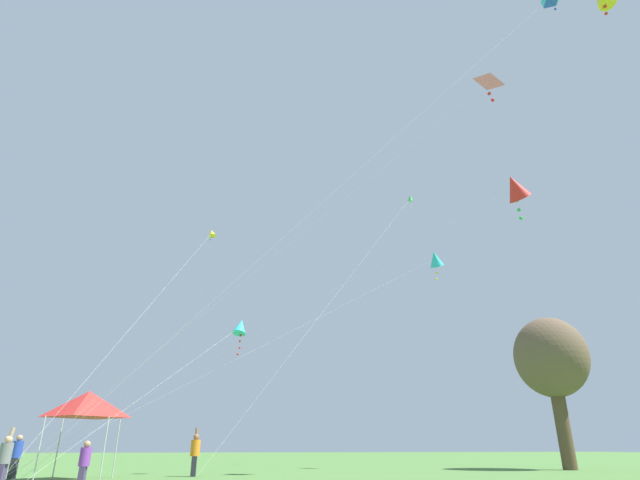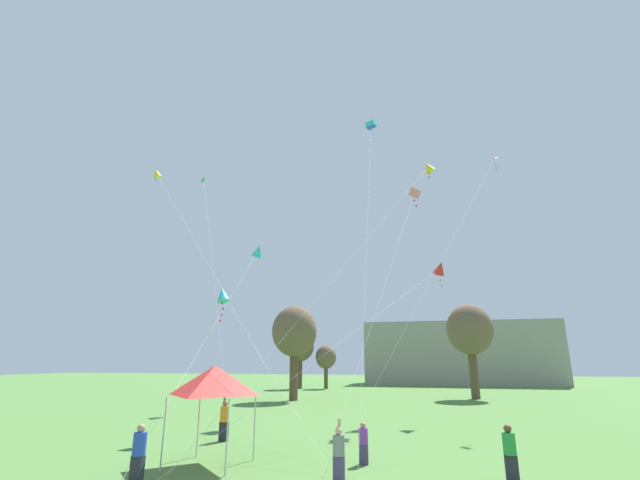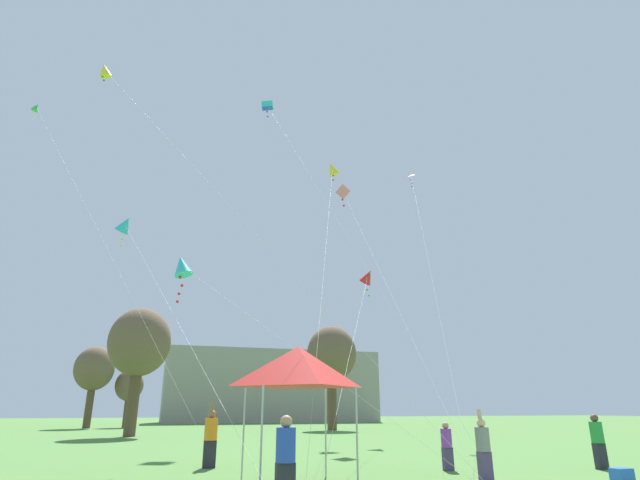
{
  "view_description": "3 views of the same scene",
  "coord_description": "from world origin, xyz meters",
  "px_view_note": "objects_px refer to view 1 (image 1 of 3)",
  "views": [
    {
      "loc": [
        19.27,
        10.72,
        1.29
      ],
      "look_at": [
        -2.31,
        14.58,
        10.38
      ],
      "focal_mm": 28.0,
      "sensor_mm": 36.0,
      "label": 1
    },
    {
      "loc": [
        3.01,
        -11.2,
        3.73
      ],
      "look_at": [
        -2.53,
        11.34,
        10.29
      ],
      "focal_mm": 24.0,
      "sensor_mm": 36.0,
      "label": 2
    },
    {
      "loc": [
        -9.0,
        -9.08,
        1.9
      ],
      "look_at": [
        -2.26,
        11.41,
        9.19
      ],
      "focal_mm": 28.0,
      "sensor_mm": 36.0,
      "label": 3
    }
  ],
  "objects_px": {
    "kite_yellow_diamond_0": "(211,234)",
    "kite_cyan_diamond_3": "(240,327)",
    "kite_green_diamond_4": "(410,199)",
    "kite_cyan_diamond_1": "(435,259)",
    "person_blue_shirt": "(16,455)",
    "kite_red_diamond_2": "(515,188)",
    "person_orange_shirt": "(195,452)",
    "person_grey_shirt": "(4,459)",
    "person_purple_shirt": "(84,463)",
    "festival_tent": "(88,404)",
    "kite_pink_delta_6": "(488,83)"
  },
  "relations": [
    {
      "from": "kite_pink_delta_6",
      "to": "person_orange_shirt",
      "type": "bearing_deg",
      "value": -128.72
    },
    {
      "from": "person_purple_shirt",
      "to": "person_blue_shirt",
      "type": "bearing_deg",
      "value": 140.65
    },
    {
      "from": "kite_yellow_diamond_0",
      "to": "kite_green_diamond_4",
      "type": "relative_size",
      "value": 0.66
    },
    {
      "from": "kite_cyan_diamond_1",
      "to": "kite_pink_delta_6",
      "type": "bearing_deg",
      "value": -12.06
    },
    {
      "from": "person_grey_shirt",
      "to": "kite_pink_delta_6",
      "type": "height_order",
      "value": "kite_pink_delta_6"
    },
    {
      "from": "person_orange_shirt",
      "to": "person_grey_shirt",
      "type": "bearing_deg",
      "value": 153.74
    },
    {
      "from": "person_blue_shirt",
      "to": "kite_green_diamond_4",
      "type": "distance_m",
      "value": 33.82
    },
    {
      "from": "festival_tent",
      "to": "person_blue_shirt",
      "type": "bearing_deg",
      "value": -110.23
    },
    {
      "from": "person_purple_shirt",
      "to": "kite_green_diamond_4",
      "type": "distance_m",
      "value": 34.15
    },
    {
      "from": "person_grey_shirt",
      "to": "kite_yellow_diamond_0",
      "type": "height_order",
      "value": "kite_yellow_diamond_0"
    },
    {
      "from": "kite_red_diamond_2",
      "to": "person_blue_shirt",
      "type": "bearing_deg",
      "value": -118.68
    },
    {
      "from": "person_grey_shirt",
      "to": "kite_cyan_diamond_1",
      "type": "relative_size",
      "value": 0.08
    },
    {
      "from": "kite_cyan_diamond_1",
      "to": "kite_pink_delta_6",
      "type": "xyz_separation_m",
      "value": [
        14.38,
        -3.07,
        3.05
      ]
    },
    {
      "from": "kite_yellow_diamond_0",
      "to": "kite_pink_delta_6",
      "type": "relative_size",
      "value": 0.78
    },
    {
      "from": "person_blue_shirt",
      "to": "kite_pink_delta_6",
      "type": "height_order",
      "value": "kite_pink_delta_6"
    },
    {
      "from": "person_blue_shirt",
      "to": "kite_cyan_diamond_1",
      "type": "xyz_separation_m",
      "value": [
        -5.48,
        22.57,
        12.5
      ]
    },
    {
      "from": "person_orange_shirt",
      "to": "person_grey_shirt",
      "type": "xyz_separation_m",
      "value": [
        6.83,
        -5.71,
        -0.12
      ]
    },
    {
      "from": "kite_yellow_diamond_0",
      "to": "kite_cyan_diamond_3",
      "type": "height_order",
      "value": "kite_yellow_diamond_0"
    },
    {
      "from": "kite_cyan_diamond_3",
      "to": "kite_green_diamond_4",
      "type": "xyz_separation_m",
      "value": [
        -10.19,
        14.42,
        14.35
      ]
    },
    {
      "from": "person_blue_shirt",
      "to": "festival_tent",
      "type": "bearing_deg",
      "value": -132.19
    },
    {
      "from": "kite_cyan_diamond_1",
      "to": "kite_red_diamond_2",
      "type": "distance_m",
      "value": 16.56
    },
    {
      "from": "kite_pink_delta_6",
      "to": "person_blue_shirt",
      "type": "bearing_deg",
      "value": -114.55
    },
    {
      "from": "kite_green_diamond_4",
      "to": "kite_cyan_diamond_1",
      "type": "bearing_deg",
      "value": -9.44
    },
    {
      "from": "person_grey_shirt",
      "to": "kite_cyan_diamond_3",
      "type": "distance_m",
      "value": 12.85
    },
    {
      "from": "person_purple_shirt",
      "to": "kite_red_diamond_2",
      "type": "bearing_deg",
      "value": 2.24
    },
    {
      "from": "kite_cyan_diamond_1",
      "to": "kite_yellow_diamond_0",
      "type": "bearing_deg",
      "value": -90.74
    },
    {
      "from": "person_grey_shirt",
      "to": "person_purple_shirt",
      "type": "bearing_deg",
      "value": -46.03
    },
    {
      "from": "person_purple_shirt",
      "to": "person_orange_shirt",
      "type": "bearing_deg",
      "value": 83.55
    },
    {
      "from": "person_orange_shirt",
      "to": "kite_yellow_diamond_0",
      "type": "height_order",
      "value": "kite_yellow_diamond_0"
    },
    {
      "from": "person_grey_shirt",
      "to": "kite_cyan_diamond_3",
      "type": "bearing_deg",
      "value": 11.04
    },
    {
      "from": "person_purple_shirt",
      "to": "kite_red_diamond_2",
      "type": "distance_m",
      "value": 17.83
    },
    {
      "from": "kite_cyan_diamond_3",
      "to": "person_blue_shirt",
      "type": "bearing_deg",
      "value": -77.35
    },
    {
      "from": "person_purple_shirt",
      "to": "kite_yellow_diamond_0",
      "type": "distance_m",
      "value": 18.43
    },
    {
      "from": "kite_red_diamond_2",
      "to": "kite_pink_delta_6",
      "type": "bearing_deg",
      "value": 160.31
    },
    {
      "from": "person_purple_shirt",
      "to": "kite_yellow_diamond_0",
      "type": "bearing_deg",
      "value": 94.47
    },
    {
      "from": "person_purple_shirt",
      "to": "kite_pink_delta_6",
      "type": "distance_m",
      "value": 21.93
    },
    {
      "from": "kite_pink_delta_6",
      "to": "kite_red_diamond_2",
      "type": "bearing_deg",
      "value": -19.69
    },
    {
      "from": "person_blue_shirt",
      "to": "person_grey_shirt",
      "type": "bearing_deg",
      "value": 174.41
    },
    {
      "from": "person_blue_shirt",
      "to": "kite_red_diamond_2",
      "type": "height_order",
      "value": "kite_red_diamond_2"
    },
    {
      "from": "kite_cyan_diamond_1",
      "to": "festival_tent",
      "type": "bearing_deg",
      "value": -71.74
    },
    {
      "from": "festival_tent",
      "to": "kite_pink_delta_6",
      "type": "height_order",
      "value": "kite_pink_delta_6"
    },
    {
      "from": "kite_red_diamond_2",
      "to": "kite_green_diamond_4",
      "type": "height_order",
      "value": "kite_green_diamond_4"
    },
    {
      "from": "kite_green_diamond_4",
      "to": "kite_pink_delta_6",
      "type": "bearing_deg",
      "value": -11.22
    },
    {
      "from": "person_blue_shirt",
      "to": "kite_cyan_diamond_1",
      "type": "distance_m",
      "value": 26.37
    },
    {
      "from": "kite_cyan_diamond_1",
      "to": "kite_red_diamond_2",
      "type": "relative_size",
      "value": 1.2
    },
    {
      "from": "person_purple_shirt",
      "to": "kite_cyan_diamond_3",
      "type": "height_order",
      "value": "kite_cyan_diamond_3"
    },
    {
      "from": "person_blue_shirt",
      "to": "person_purple_shirt",
      "type": "distance_m",
      "value": 7.88
    },
    {
      "from": "person_purple_shirt",
      "to": "kite_green_diamond_4",
      "type": "relative_size",
      "value": 0.07
    },
    {
      "from": "kite_red_diamond_2",
      "to": "kite_pink_delta_6",
      "type": "xyz_separation_m",
      "value": [
        -1.47,
        0.53,
        6.21
      ]
    },
    {
      "from": "kite_green_diamond_4",
      "to": "kite_pink_delta_6",
      "type": "relative_size",
      "value": 1.17
    }
  ]
}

